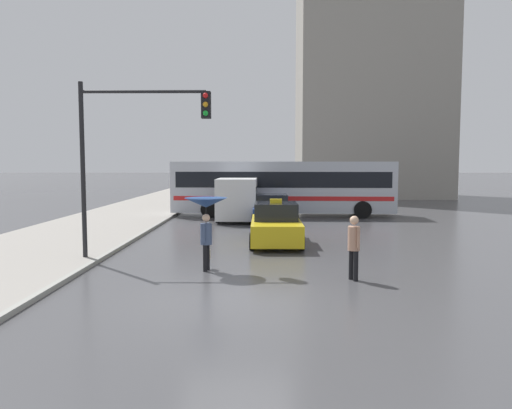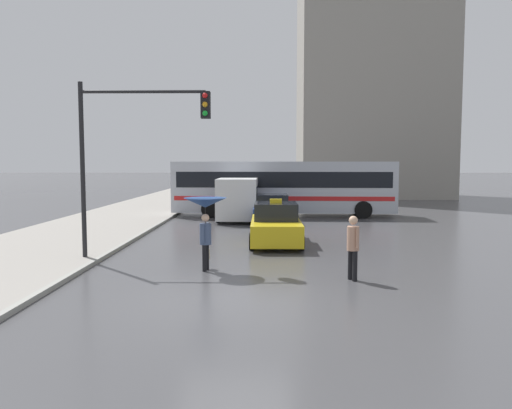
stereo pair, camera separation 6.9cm
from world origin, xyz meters
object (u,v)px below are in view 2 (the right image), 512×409
object	(u,v)px
taxi	(276,225)
traffic_light	(134,136)
ambulance_van	(239,196)
city_bus	(283,186)
pedestrian_with_umbrella	(205,210)
pedestrian_man	(353,242)
sedan_red	(272,210)

from	to	relation	value
taxi	traffic_light	world-z (taller)	traffic_light
ambulance_van	city_bus	bearing A→B (deg)	-143.10
pedestrian_with_umbrella	pedestrian_man	size ratio (longest dim) A/B	1.23
city_bus	pedestrian_with_umbrella	bearing A→B (deg)	-8.23
sedan_red	ambulance_van	size ratio (longest dim) A/B	0.79
pedestrian_man	taxi	bearing A→B (deg)	174.39
pedestrian_man	traffic_light	xyz separation A→B (m)	(-6.21, 2.48, 2.84)
pedestrian_with_umbrella	traffic_light	xyz separation A→B (m)	(-2.29, 1.38, 2.13)
taxi	city_bus	size ratio (longest dim) A/B	0.33
sedan_red	pedestrian_with_umbrella	bearing A→B (deg)	79.57
taxi	city_bus	bearing A→B (deg)	-93.86
traffic_light	pedestrian_with_umbrella	bearing A→B (deg)	-31.01
traffic_light	ambulance_van	bearing A→B (deg)	77.31
taxi	pedestrian_man	size ratio (longest dim) A/B	2.45
city_bus	traffic_light	world-z (taller)	traffic_light
pedestrian_with_umbrella	pedestrian_man	distance (m)	4.13
taxi	traffic_light	size ratio (longest dim) A/B	0.75
taxi	traffic_light	distance (m)	6.32
city_bus	pedestrian_man	size ratio (longest dim) A/B	7.51
city_bus	traffic_light	bearing A→B (deg)	-18.39
pedestrian_with_umbrella	taxi	bearing A→B (deg)	-11.93
taxi	city_bus	distance (m)	10.06
traffic_light	city_bus	bearing A→B (deg)	69.23
taxi	city_bus	xyz separation A→B (m)	(0.67, 9.99, 1.03)
sedan_red	city_bus	world-z (taller)	city_bus
taxi	sedan_red	world-z (taller)	taxi
ambulance_van	pedestrian_with_umbrella	xyz separation A→B (m)	(-0.30, -12.90, 0.46)
ambulance_van	traffic_light	distance (m)	12.09
pedestrian_man	traffic_light	distance (m)	7.27
taxi	pedestrian_man	bearing A→B (deg)	107.56
sedan_red	pedestrian_man	xyz separation A→B (m)	(1.87, -12.19, 0.32)
pedestrian_with_umbrella	traffic_light	size ratio (longest dim) A/B	0.38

